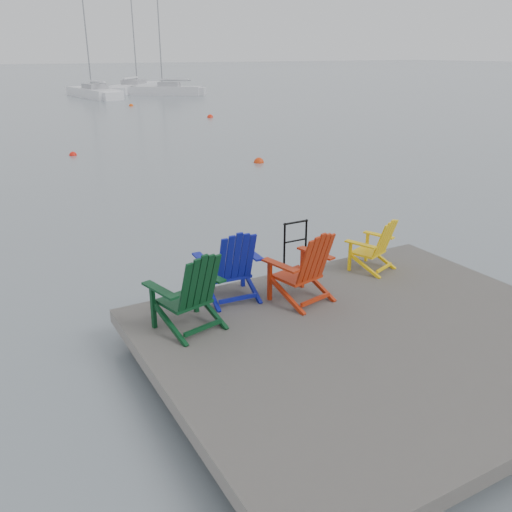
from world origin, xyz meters
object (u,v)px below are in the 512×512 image
buoy_b (73,155)px  buoy_d (131,106)px  sailboat_far (166,91)px  buoy_c (210,117)px  chair_green (190,290)px  chair_blue (231,264)px  chair_red (304,266)px  chair_yellow (375,244)px  buoy_a (259,163)px  sailboat_mid (136,88)px  handrail (295,241)px  sailboat_near (94,93)px

buoy_b → buoy_d: size_ratio=0.89×
sailboat_far → buoy_c: bearing=-157.9°
chair_green → chair_blue: bearing=19.8°
chair_green → chair_red: bearing=-13.5°
chair_blue → chair_red: size_ratio=1.01×
chair_yellow → buoy_a: 12.52m
sailboat_mid → buoy_d: sailboat_mid is taller
handrail → sailboat_far: sailboat_far is taller
buoy_c → sailboat_far: bearing=77.4°
chair_yellow → buoy_c: (9.11, 26.67, -0.97)m
sailboat_mid → sailboat_far: size_ratio=1.41×
chair_blue → chair_green: bearing=-142.8°
buoy_a → buoy_d: buoy_a is taller
sailboat_mid → buoy_b: sailboat_mid is taller
chair_yellow → chair_red: bearing=173.8°
chair_blue → buoy_c: bearing=70.2°
chair_red → buoy_b: chair_red is taller
handrail → sailboat_mid: size_ratio=0.07×
chair_green → buoy_a: size_ratio=2.89×
sailboat_far → buoy_b: (-15.30, -29.91, -0.36)m
chair_green → buoy_c: size_ratio=2.89×
handrail → chair_yellow: 1.38m
chair_blue → sailboat_mid: size_ratio=0.08×
chair_red → chair_yellow: (1.78, 0.45, -0.10)m
sailboat_near → buoy_d: size_ratio=34.64×
chair_green → chair_yellow: bearing=-6.2°
buoy_d → chair_blue: bearing=-104.7°
chair_red → buoy_b: bearing=77.6°
buoy_d → sailboat_mid: bearing=71.1°
chair_blue → sailboat_far: (16.31, 46.65, -0.72)m
sailboat_near → buoy_a: size_ratio=30.57×
chair_blue → sailboat_far: sailboat_far is taller
chair_yellow → chair_green: bearing=166.4°
sailboat_far → buoy_d: 11.90m
handrail → buoy_d: size_ratio=2.56×
sailboat_mid → buoy_b: 38.56m
chair_yellow → sailboat_near: (6.53, 47.22, -0.62)m
chair_blue → buoy_a: chair_blue is taller
handrail → chair_red: chair_red is taller
chair_blue → buoy_c: size_ratio=2.88×
sailboat_far → buoy_d: bearing=-179.4°
sailboat_mid → sailboat_far: 6.12m
chair_green → buoy_b: 17.48m
handrail → sailboat_far: size_ratio=0.09×
handrail → chair_yellow: chair_yellow is taller
buoy_d → sailboat_near: bearing=92.3°
chair_blue → buoy_c: (11.82, 26.52, -1.08)m
chair_blue → sailboat_mid: (15.07, 52.65, -0.72)m
chair_green → sailboat_near: size_ratio=0.09×
handrail → buoy_d: (8.16, 36.29, -1.04)m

